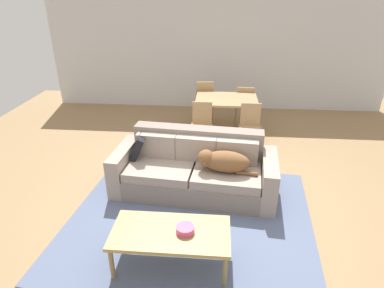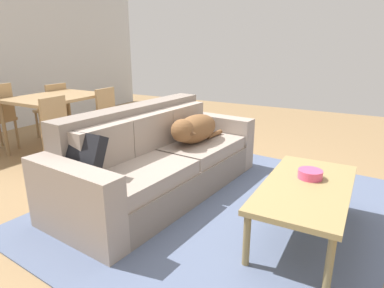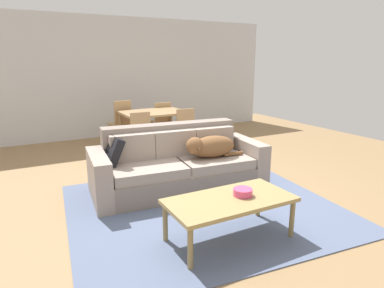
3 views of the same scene
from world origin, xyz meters
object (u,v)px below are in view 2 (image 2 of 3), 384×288
at_px(coffee_table, 306,191).
at_px(dining_chair_near_right, 112,116).
at_px(bowl_on_coffee_table, 310,174).
at_px(dog_on_left_cushion, 194,129).
at_px(dining_chair_far_right, 54,108).
at_px(throw_pillow_by_left_arm, 82,156).
at_px(dining_chair_near_left, 62,129).
at_px(dining_table, 56,101).
at_px(couch, 158,161).

relative_size(coffee_table, dining_chair_near_right, 1.45).
xyz_separation_m(coffee_table, bowl_on_coffee_table, (0.16, 0.00, 0.08)).
xyz_separation_m(dog_on_left_cushion, dining_chair_near_right, (0.51, 1.61, -0.12)).
bearing_deg(coffee_table, dining_chair_far_right, 76.03).
bearing_deg(throw_pillow_by_left_arm, dog_on_left_cushion, -15.34).
bearing_deg(coffee_table, dining_chair_near_right, 70.07).
xyz_separation_m(throw_pillow_by_left_arm, dining_chair_near_left, (0.87, 1.28, -0.13)).
bearing_deg(dining_chair_far_right, dog_on_left_cushion, 83.21).
height_order(dining_table, dining_chair_near_left, dining_chair_near_left).
distance_m(bowl_on_coffee_table, dining_chair_near_left, 2.90).
bearing_deg(couch, bowl_on_coffee_table, -84.20).
bearing_deg(bowl_on_coffee_table, dining_chair_near_right, 72.80).
bearing_deg(dining_chair_near_left, dining_chair_near_right, -0.80).
bearing_deg(bowl_on_coffee_table, dining_chair_near_left, 89.78).
bearing_deg(throw_pillow_by_left_arm, dining_chair_near_right, 35.91).
relative_size(couch, dining_table, 2.00).
relative_size(dining_table, dining_chair_far_right, 1.37).
bearing_deg(dining_chair_near_right, coffee_table, -110.84).
distance_m(couch, dining_chair_near_right, 1.68).
distance_m(couch, coffee_table, 1.50).
relative_size(throw_pillow_by_left_arm, dining_chair_far_right, 0.43).
distance_m(bowl_on_coffee_table, dining_chair_near_right, 3.03).
bearing_deg(dining_chair_far_right, couch, 74.39).
bearing_deg(dining_chair_far_right, dining_table, 57.73).
xyz_separation_m(coffee_table, dining_chair_near_left, (0.17, 2.90, 0.09)).
relative_size(couch, dining_chair_near_left, 2.78).
distance_m(dog_on_left_cushion, throw_pillow_by_left_arm, 1.29).
relative_size(throw_pillow_by_left_arm, dining_chair_near_left, 0.43).
bearing_deg(couch, throw_pillow_by_left_arm, 176.42).
height_order(dog_on_left_cushion, dining_chair_near_right, dining_chair_near_right).
bearing_deg(dog_on_left_cushion, bowl_on_coffee_table, -101.25).
relative_size(coffee_table, dining_table, 1.04).
bearing_deg(dining_table, throw_pillow_by_left_arm, -124.83).
xyz_separation_m(dining_table, dining_chair_near_left, (-0.45, -0.62, -0.22)).
bearing_deg(dining_chair_near_right, bowl_on_coffee_table, -108.11).
height_order(throw_pillow_by_left_arm, coffee_table, throw_pillow_by_left_arm).
xyz_separation_m(coffee_table, dining_chair_far_right, (1.02, 4.10, 0.10)).
relative_size(dining_table, dining_chair_near_left, 1.39).
distance_m(dog_on_left_cushion, dining_chair_near_left, 1.67).
height_order(couch, dog_on_left_cushion, couch).
bearing_deg(couch, dining_chair_near_left, 94.55).
bearing_deg(dining_chair_near_right, dining_chair_near_left, 178.52).
bearing_deg(throw_pillow_by_left_arm, dining_chair_far_right, 55.08).
height_order(dog_on_left_cushion, dining_table, dining_table).
bearing_deg(couch, dining_table, 82.41).
xyz_separation_m(bowl_on_coffee_table, dining_chair_near_left, (0.01, 2.90, 0.01)).
distance_m(couch, dining_table, 2.12).
relative_size(bowl_on_coffee_table, dining_chair_near_right, 0.22).
bearing_deg(dining_table, bowl_on_coffee_table, -97.43).
bearing_deg(dog_on_left_cushion, couch, 157.66).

